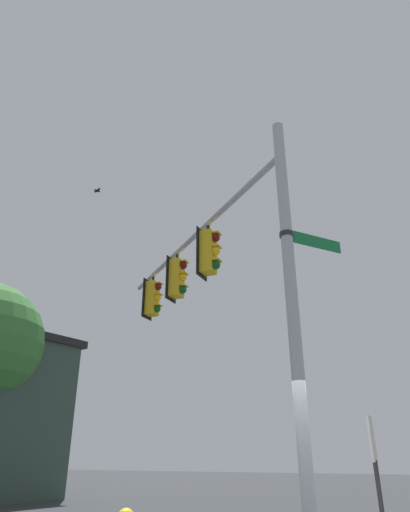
% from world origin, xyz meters
% --- Properties ---
extents(signal_pole, '(0.21, 0.21, 7.34)m').
position_xyz_m(signal_pole, '(0.00, 0.00, 3.67)').
color(signal_pole, '#ADB2B7').
rests_on(signal_pole, ground).
extents(mast_arm, '(5.20, 6.42, 0.14)m').
position_xyz_m(mast_arm, '(-2.55, -3.17, 6.63)').
color(mast_arm, '#ADB2B7').
extents(traffic_light_nearest_pole, '(0.54, 0.49, 1.31)m').
position_xyz_m(traffic_light_nearest_pole, '(-1.88, -2.32, 5.86)').
color(traffic_light_nearest_pole, black).
extents(traffic_light_mid_inner, '(0.54, 0.49, 1.31)m').
position_xyz_m(traffic_light_mid_inner, '(-3.06, -3.79, 5.86)').
color(traffic_light_mid_inner, black).
extents(traffic_light_mid_outer, '(0.54, 0.49, 1.31)m').
position_xyz_m(traffic_light_mid_outer, '(-4.25, -5.26, 5.86)').
color(traffic_light_mid_outer, black).
extents(street_name_sign, '(1.06, 0.88, 0.22)m').
position_xyz_m(street_name_sign, '(-0.31, 0.25, 4.97)').
color(street_name_sign, '#147238').
extents(bird_flying, '(0.22, 0.33, 0.07)m').
position_xyz_m(bird_flying, '(-3.05, -6.86, 9.43)').
color(bird_flying, black).
extents(historical_marker, '(0.60, 0.08, 2.13)m').
position_xyz_m(historical_marker, '(-2.11, 0.72, 1.40)').
color(historical_marker, '#333333').
rests_on(historical_marker, ground).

